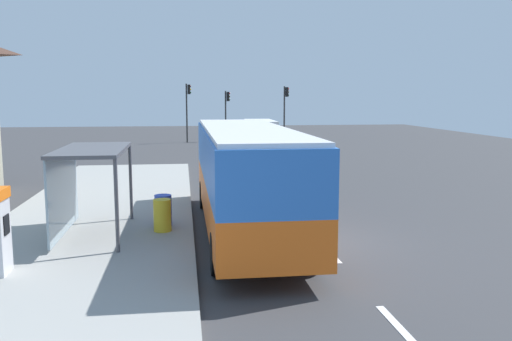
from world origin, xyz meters
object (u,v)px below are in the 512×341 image
(white_van, at_px, (260,133))
(traffic_light_far_side, at_px, (188,104))
(traffic_light_median, at_px, (227,108))
(bus_shelter, at_px, (82,169))
(sedan_far, at_px, (244,131))
(bus, at_px, (246,173))
(sedan_near, at_px, (253,135))
(recycling_bin_blue, at_px, (163,210))
(traffic_light_near_side, at_px, (285,105))
(recycling_bin_yellow, at_px, (162,215))

(white_van, height_order, traffic_light_far_side, traffic_light_far_side)
(traffic_light_median, relative_size, bus_shelter, 1.14)
(sedan_far, xyz_separation_m, traffic_light_median, (-1.89, -2.63, 2.25))
(bus, bearing_deg, sedan_near, 82.25)
(bus, relative_size, traffic_light_median, 2.43)
(sedan_far, height_order, recycling_bin_blue, sedan_far)
(bus, distance_m, traffic_light_far_side, 32.59)
(white_van, xyz_separation_m, traffic_light_median, (-1.79, 8.98, 1.70))
(traffic_light_far_side, bearing_deg, recycling_bin_blue, -91.97)
(traffic_light_near_side, bearing_deg, traffic_light_median, 162.57)
(white_van, xyz_separation_m, recycling_bin_blue, (-6.40, -23.76, -0.69))
(traffic_light_far_side, distance_m, traffic_light_median, 3.62)
(recycling_bin_yellow, distance_m, traffic_light_near_side, 33.39)
(traffic_light_near_side, relative_size, traffic_light_far_side, 0.96)
(white_van, bearing_deg, traffic_light_median, 101.30)
(bus, distance_m, recycling_bin_blue, 2.82)
(traffic_light_median, bearing_deg, white_van, -78.70)
(sedan_far, bearing_deg, bus, -96.36)
(white_van, relative_size, traffic_light_near_side, 1.06)
(recycling_bin_yellow, bearing_deg, bus, 2.62)
(sedan_far, distance_m, traffic_light_near_side, 5.86)
(traffic_light_median, distance_m, bus_shelter, 34.30)
(bus_shelter, bearing_deg, sedan_far, 76.48)
(traffic_light_near_side, xyz_separation_m, traffic_light_far_side, (-8.60, 0.80, 0.14))
(sedan_far, relative_size, traffic_light_median, 0.98)
(white_van, height_order, traffic_light_median, traffic_light_median)
(white_van, xyz_separation_m, traffic_light_near_side, (3.30, 7.38, 1.95))
(sedan_far, height_order, recycling_bin_yellow, sedan_far)
(recycling_bin_blue, height_order, bus_shelter, bus_shelter)
(sedan_near, xyz_separation_m, traffic_light_median, (-1.89, 3.87, 2.25))
(sedan_far, bearing_deg, bus_shelter, -103.52)
(traffic_light_near_side, bearing_deg, sedan_near, -144.62)
(white_van, xyz_separation_m, traffic_light_far_side, (-5.30, 8.18, 2.08))
(traffic_light_median, bearing_deg, recycling_bin_yellow, -97.84)
(recycling_bin_blue, bearing_deg, traffic_light_far_side, 88.03)
(white_van, relative_size, traffic_light_far_side, 1.01)
(sedan_near, bearing_deg, white_van, -91.10)
(white_van, relative_size, bus_shelter, 1.31)
(traffic_light_far_side, bearing_deg, white_van, -57.05)
(traffic_light_far_side, bearing_deg, bus, -87.55)
(recycling_bin_yellow, bearing_deg, sedan_far, 79.79)
(bus, bearing_deg, traffic_light_far_side, 92.45)
(sedan_near, xyz_separation_m, traffic_light_near_side, (3.20, 2.27, 2.50))
(sedan_far, bearing_deg, traffic_light_far_side, -147.58)
(white_van, distance_m, recycling_bin_yellow, 25.29)
(bus, xyz_separation_m, traffic_light_median, (2.12, 33.32, 1.20))
(sedan_near, distance_m, traffic_light_far_side, 6.75)
(white_van, distance_m, traffic_light_far_side, 9.97)
(recycling_bin_yellow, bearing_deg, sedan_near, 77.60)
(bus, height_order, bus_shelter, bus)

